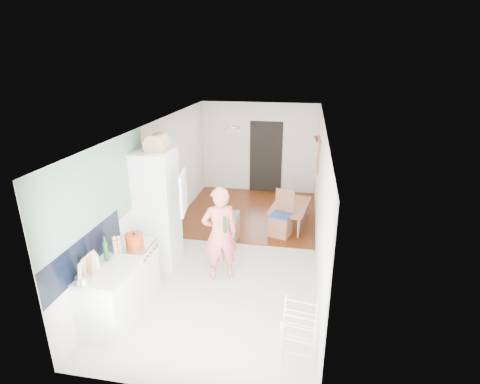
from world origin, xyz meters
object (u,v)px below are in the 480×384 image
(stool, at_px, (230,231))
(dining_table, at_px, (291,216))
(person, at_px, (220,226))
(drying_rack, at_px, (299,335))
(dining_chair, at_px, (281,214))

(stool, bearing_deg, dining_table, 39.65)
(person, distance_m, dining_table, 2.75)
(drying_rack, bearing_deg, person, 137.35)
(stool, xyz_separation_m, drying_rack, (1.52, -3.10, 0.19))
(dining_table, relative_size, drying_rack, 1.45)
(stool, bearing_deg, dining_chair, 21.97)
(dining_chair, bearing_deg, person, -99.26)
(dining_chair, xyz_separation_m, drying_rack, (0.49, -3.52, -0.09))
(dining_chair, distance_m, drying_rack, 3.55)
(dining_chair, distance_m, stool, 1.14)
(drying_rack, bearing_deg, stool, 124.27)
(dining_table, xyz_separation_m, dining_chair, (-0.19, -0.59, 0.29))
(drying_rack, bearing_deg, dining_table, 102.37)
(person, xyz_separation_m, dining_chair, (0.91, 1.80, -0.50))
(dining_table, xyz_separation_m, drying_rack, (0.30, -4.11, 0.20))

